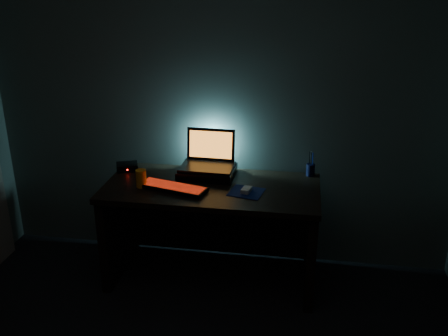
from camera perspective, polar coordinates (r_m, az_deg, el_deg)
name	(u,v)px	position (r m, az deg, el deg)	size (l,w,h in m)	color
room	(129,235)	(1.86, -10.83, -7.54)	(3.50, 4.00, 2.50)	black
desk	(213,215)	(3.64, -1.25, -5.43)	(1.50, 0.70, 0.75)	black
riser	(207,172)	(3.64, -1.93, -0.43)	(0.40, 0.30, 0.06)	black
laptop	(209,158)	(3.66, -1.77, 1.17)	(0.39, 0.29, 0.26)	black
keyboard	(173,187)	(3.44, -5.87, -2.22)	(0.50, 0.27, 0.03)	black
mousepad	(246,192)	(3.38, 2.58, -2.76)	(0.22, 0.20, 0.00)	navy
mouse	(246,190)	(3.37, 2.58, -2.52)	(0.06, 0.09, 0.03)	#99989E
pen_cup	(310,170)	(3.69, 9.85, -0.20)	(0.06, 0.06, 0.09)	black
juice_glass	(141,178)	(3.49, -9.45, -1.18)	(0.07, 0.07, 0.12)	orange
router	(127,167)	(3.81, -11.01, 0.13)	(0.19, 0.17, 0.05)	black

